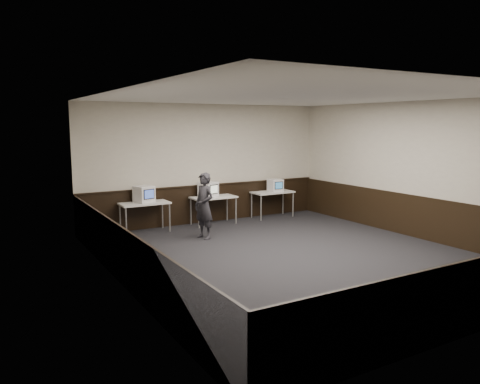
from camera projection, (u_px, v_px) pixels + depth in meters
The scene contains 16 objects.
floor at pixel (294, 257), 9.48m from camera, with size 8.00×8.00×0.00m, color black.
ceiling at pixel (297, 96), 9.02m from camera, with size 8.00×8.00×0.00m, color white.
back_wall at pixel (206, 164), 12.67m from camera, with size 7.00×7.00×0.00m, color #BDB6A6.
left_wall at pixel (120, 191), 7.51m from camera, with size 8.00×8.00×0.00m, color #BDB6A6.
right_wall at pixel (415, 170), 10.99m from camera, with size 8.00×8.00×0.00m, color #BDB6A6.
wainscot_back at pixel (207, 204), 12.81m from camera, with size 6.98×0.04×1.00m, color black.
wainscot_left at pixel (124, 257), 7.68m from camera, with size 0.04×7.98×1.00m, color black.
wainscot_right at pixel (412, 216), 11.13m from camera, with size 0.04×7.98×1.00m, color black.
wainscot_rail at pixel (207, 185), 12.72m from camera, with size 6.98×0.06×0.04m, color black.
desk_left at pixel (145, 205), 11.52m from camera, with size 1.20×0.60×0.75m.
desk_center at pixel (213, 199), 12.46m from camera, with size 1.20×0.60×0.75m.
desk_right at pixel (272, 194), 13.40m from camera, with size 1.20×0.60×0.75m.
emac_left at pixel (144, 194), 11.52m from camera, with size 0.51×0.52×0.41m.
emac_center at pixel (208, 189), 12.39m from camera, with size 0.52×0.53×0.40m.
emac_right at pixel (275, 185), 13.37m from camera, with size 0.37×0.40×0.36m.
person at pixel (204, 206), 10.89m from camera, with size 0.57×0.37×1.55m, color #26252B.
Camera 1 is at (-5.56, -7.40, 2.66)m, focal length 35.00 mm.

